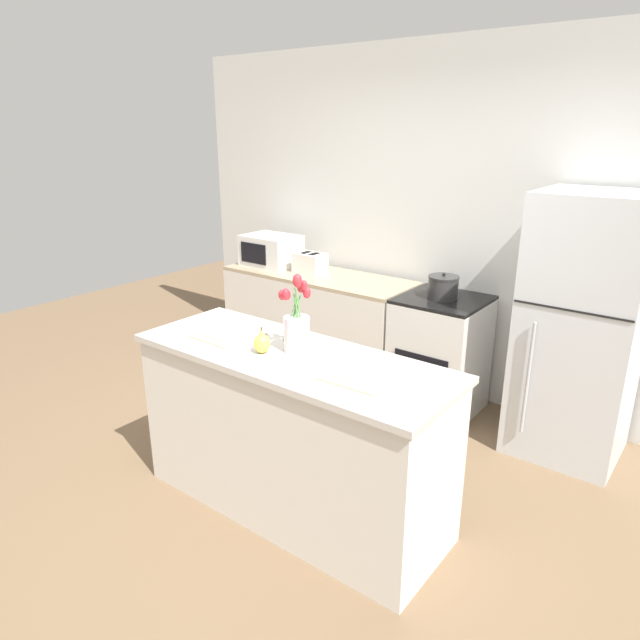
% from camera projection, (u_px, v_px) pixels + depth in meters
% --- Properties ---
extents(ground_plane, '(10.00, 10.00, 0.00)m').
position_uv_depth(ground_plane, '(294.00, 505.00, 3.30)').
color(ground_plane, brown).
extents(back_wall, '(5.20, 0.08, 2.70)m').
position_uv_depth(back_wall, '(459.00, 227.00, 4.36)').
color(back_wall, silver).
rests_on(back_wall, ground_plane).
extents(kitchen_island, '(1.80, 0.66, 0.95)m').
position_uv_depth(kitchen_island, '(292.00, 433.00, 3.14)').
color(kitchen_island, silver).
rests_on(kitchen_island, ground_plane).
extents(back_counter, '(1.68, 0.60, 0.89)m').
position_uv_depth(back_counter, '(318.00, 324.00, 4.97)').
color(back_counter, silver).
rests_on(back_counter, ground_plane).
extents(stove_range, '(0.60, 0.61, 0.89)m').
position_uv_depth(stove_range, '(439.00, 355.00, 4.30)').
color(stove_range, silver).
rests_on(stove_range, ground_plane).
extents(refrigerator, '(0.68, 0.67, 1.72)m').
position_uv_depth(refrigerator, '(580.00, 329.00, 3.62)').
color(refrigerator, silver).
rests_on(refrigerator, ground_plane).
extents(flower_vase, '(0.16, 0.15, 0.44)m').
position_uv_depth(flower_vase, '(296.00, 327.00, 2.98)').
color(flower_vase, silver).
rests_on(flower_vase, kitchen_island).
extents(pear_figurine, '(0.09, 0.09, 0.14)m').
position_uv_depth(pear_figurine, '(262.00, 343.00, 2.99)').
color(pear_figurine, '#E5CC4C').
rests_on(pear_figurine, kitchen_island).
extents(plate_setting_left, '(0.33, 0.33, 0.02)m').
position_uv_depth(plate_setting_left, '(229.00, 334.00, 3.24)').
color(plate_setting_left, beige).
rests_on(plate_setting_left, kitchen_island).
extents(plate_setting_right, '(0.33, 0.33, 0.02)m').
position_uv_depth(plate_setting_right, '(362.00, 375.00, 2.72)').
color(plate_setting_right, beige).
rests_on(plate_setting_right, kitchen_island).
extents(toaster, '(0.28, 0.18, 0.17)m').
position_uv_depth(toaster, '(310.00, 263.00, 4.83)').
color(toaster, silver).
rests_on(toaster, back_counter).
extents(cooking_pot, '(0.22, 0.22, 0.19)m').
position_uv_depth(cooking_pot, '(443.00, 287.00, 4.11)').
color(cooking_pot, '#2D2D2D').
rests_on(cooking_pot, stove_range).
extents(microwave, '(0.48, 0.37, 0.27)m').
position_uv_depth(microwave, '(271.00, 250.00, 5.08)').
color(microwave, white).
rests_on(microwave, back_counter).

